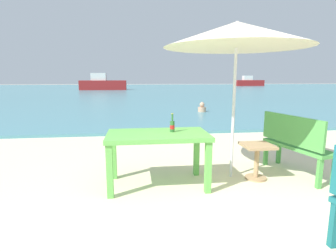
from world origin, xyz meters
The scene contains 10 objects.
ground_plane centered at (0.00, 0.00, 0.00)m, with size 120.00×120.00×0.00m, color beige.
sea_water centered at (0.00, 30.00, 0.04)m, with size 120.00×50.00×0.08m, color teal.
picnic_table_green centered at (-0.64, 1.59, 0.65)m, with size 1.40×0.80×0.76m.
beer_bottle_amber centered at (-0.42, 1.65, 0.85)m, with size 0.07×0.07×0.26m.
patio_umbrella centered at (0.52, 1.78, 2.12)m, with size 2.10×2.10×2.30m.
side_table_wood centered at (0.86, 1.64, 0.35)m, with size 0.44×0.44×0.54m.
bench_green_left centered at (1.51, 1.74, 0.54)m, with size 0.61×1.25×0.95m.
swimmer_person centered at (1.89, 9.10, 0.24)m, with size 0.34×0.34×0.41m.
boat_sailboat centered at (18.61, 42.77, 0.70)m, with size 4.76×1.30×1.73m.
boat_cargo_ship centered at (-4.64, 30.54, 0.78)m, with size 5.32×1.45×1.93m.
Camera 1 is at (-0.94, -2.07, 1.52)m, focal length 28.92 mm.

